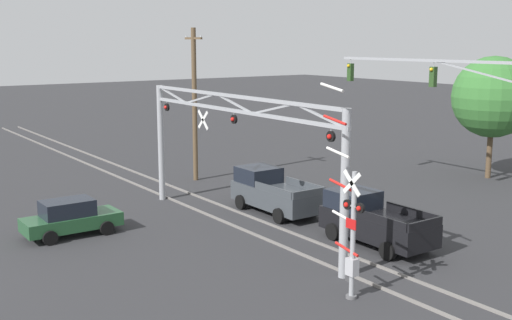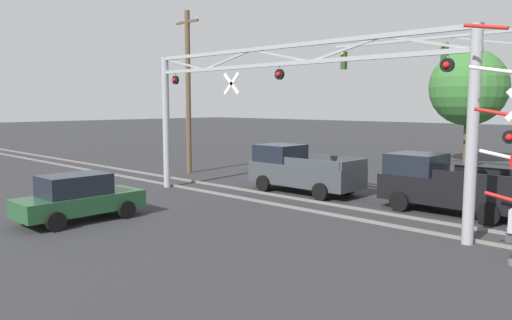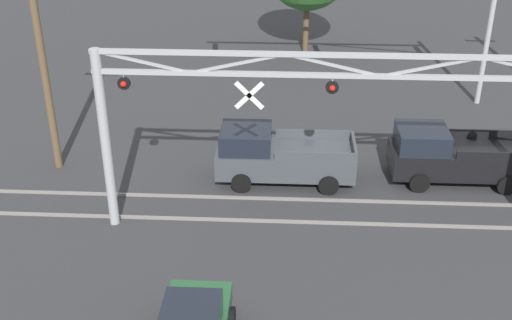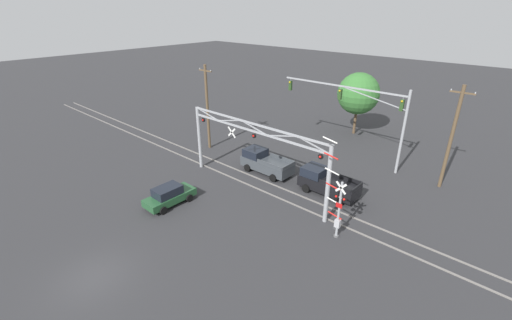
{
  "view_description": "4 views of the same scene",
  "coord_description": "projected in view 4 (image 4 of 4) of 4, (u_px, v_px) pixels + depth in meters",
  "views": [
    {
      "loc": [
        22.32,
        -1.03,
        8.06
      ],
      "look_at": [
        -1.04,
        15.47,
        2.75
      ],
      "focal_mm": 45.0,
      "sensor_mm": 36.0,
      "label": 1
    },
    {
      "loc": [
        11.8,
        0.06,
        3.78
      ],
      "look_at": [
        0.23,
        12.15,
        1.91
      ],
      "focal_mm": 35.0,
      "sensor_mm": 36.0,
      "label": 2
    },
    {
      "loc": [
        -1.26,
        -3.78,
        11.44
      ],
      "look_at": [
        -2.27,
        15.09,
        1.66
      ],
      "focal_mm": 45.0,
      "sensor_mm": 36.0,
      "label": 3
    },
    {
      "loc": [
        16.8,
        -5.01,
        14.15
      ],
      "look_at": [
        0.57,
        13.2,
        3.07
      ],
      "focal_mm": 24.0,
      "sensor_mm": 36.0,
      "label": 4
    }
  ],
  "objects": [
    {
      "name": "ground_plane",
      "position": [
        94.0,
        278.0,
        19.43
      ],
      "size": [
        200.0,
        200.0,
        0.0
      ],
      "primitive_type": "plane",
      "color": "#303033"
    },
    {
      "name": "utility_pole_left",
      "position": [
        207.0,
        107.0,
        35.37
      ],
      "size": [
        1.8,
        0.28,
        8.82
      ],
      "color": "brown",
      "rests_on": "ground_plane"
    },
    {
      "name": "pickup_truck_lead",
      "position": [
        265.0,
        162.0,
        31.4
      ],
      "size": [
        4.95,
        2.19,
        2.0
      ],
      "color": "#3D4247",
      "rests_on": "ground_plane"
    },
    {
      "name": "rail_track_near",
      "position": [
        256.0,
        188.0,
        28.85
      ],
      "size": [
        80.0,
        0.08,
        0.1
      ],
      "primitive_type": "cube",
      "color": "gray",
      "rests_on": "ground_plane"
    },
    {
      "name": "sedan_waiting",
      "position": [
        169.0,
        195.0,
        26.35
      ],
      "size": [
        1.88,
        4.0,
        1.54
      ],
      "color": "#23512D",
      "rests_on": "ground_plane"
    },
    {
      "name": "pickup_truck_following",
      "position": [
        326.0,
        182.0,
        27.85
      ],
      "size": [
        4.9,
        2.19,
        2.0
      ],
      "color": "black",
      "rests_on": "ground_plane"
    },
    {
      "name": "utility_pole_right",
      "position": [
        451.0,
        137.0,
        27.39
      ],
      "size": [
        1.8,
        0.28,
        8.69
      ],
      "color": "brown",
      "rests_on": "ground_plane"
    },
    {
      "name": "traffic_signal_span",
      "position": [
        368.0,
        109.0,
        31.43
      ],
      "size": [
        12.97,
        0.39,
        7.71
      ],
      "color": "#9EA0A5",
      "rests_on": "ground_plane"
    },
    {
      "name": "background_tree_beyond_span",
      "position": [
        358.0,
        94.0,
        39.38
      ],
      "size": [
        4.78,
        4.78,
        7.23
      ],
      "color": "brown",
      "rests_on": "ground_plane"
    },
    {
      "name": "crossing_signal_mast",
      "position": [
        337.0,
        207.0,
        22.07
      ],
      "size": [
        2.08,
        0.35,
        6.76
      ],
      "color": "#9EA0A5",
      "rests_on": "ground_plane"
    },
    {
      "name": "rail_track_far",
      "position": [
        267.0,
        182.0,
        29.83
      ],
      "size": [
        80.0,
        0.08,
        0.1
      ],
      "primitive_type": "cube",
      "color": "gray",
      "rests_on": "ground_plane"
    },
    {
      "name": "crossing_gantry",
      "position": [
        254.0,
        147.0,
        27.08
      ],
      "size": [
        13.92,
        0.31,
        5.88
      ],
      "color": "#9EA0A5",
      "rests_on": "ground_plane"
    }
  ]
}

